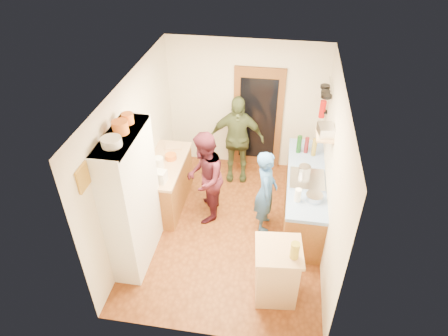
% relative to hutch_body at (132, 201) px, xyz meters
% --- Properties ---
extents(floor, '(3.00, 4.00, 0.02)m').
position_rel_hutch_body_xyz_m(floor, '(1.30, 0.80, -1.11)').
color(floor, brown).
rests_on(floor, ground).
extents(ceiling, '(3.00, 4.00, 0.02)m').
position_rel_hutch_body_xyz_m(ceiling, '(1.30, 0.80, 1.51)').
color(ceiling, silver).
rests_on(ceiling, ground).
extents(wall_back, '(3.00, 0.02, 2.60)m').
position_rel_hutch_body_xyz_m(wall_back, '(1.30, 2.81, 0.20)').
color(wall_back, beige).
rests_on(wall_back, ground).
extents(wall_front, '(3.00, 0.02, 2.60)m').
position_rel_hutch_body_xyz_m(wall_front, '(1.30, -1.21, 0.20)').
color(wall_front, beige).
rests_on(wall_front, ground).
extents(wall_left, '(0.02, 4.00, 2.60)m').
position_rel_hutch_body_xyz_m(wall_left, '(-0.21, 0.80, 0.20)').
color(wall_left, beige).
rests_on(wall_left, ground).
extents(wall_right, '(0.02, 4.00, 2.60)m').
position_rel_hutch_body_xyz_m(wall_right, '(2.81, 0.80, 0.20)').
color(wall_right, beige).
rests_on(wall_right, ground).
extents(door_frame, '(0.95, 0.06, 2.10)m').
position_rel_hutch_body_xyz_m(door_frame, '(1.55, 2.77, -0.05)').
color(door_frame, brown).
rests_on(door_frame, ground).
extents(door_glass, '(0.70, 0.02, 1.70)m').
position_rel_hutch_body_xyz_m(door_glass, '(1.55, 2.74, -0.05)').
color(door_glass, black).
rests_on(door_glass, door_frame).
extents(hutch_body, '(0.40, 1.20, 2.20)m').
position_rel_hutch_body_xyz_m(hutch_body, '(0.00, 0.00, 0.00)').
color(hutch_body, silver).
rests_on(hutch_body, ground).
extents(hutch_top_shelf, '(0.40, 1.14, 0.04)m').
position_rel_hutch_body_xyz_m(hutch_top_shelf, '(0.00, 0.00, 1.08)').
color(hutch_top_shelf, silver).
rests_on(hutch_top_shelf, hutch_body).
extents(plate_stack, '(0.25, 0.25, 0.11)m').
position_rel_hutch_body_xyz_m(plate_stack, '(0.00, -0.26, 1.15)').
color(plate_stack, white).
rests_on(plate_stack, hutch_top_shelf).
extents(orange_pot_a, '(0.21, 0.21, 0.17)m').
position_rel_hutch_body_xyz_m(orange_pot_a, '(0.00, 0.04, 1.18)').
color(orange_pot_a, orange).
rests_on(orange_pot_a, hutch_top_shelf).
extents(orange_pot_b, '(0.16, 0.16, 0.14)m').
position_rel_hutch_body_xyz_m(orange_pot_b, '(0.00, 0.30, 1.17)').
color(orange_pot_b, orange).
rests_on(orange_pot_b, hutch_top_shelf).
extents(left_counter_base, '(0.60, 1.40, 0.85)m').
position_rel_hutch_body_xyz_m(left_counter_base, '(0.10, 1.25, -0.68)').
color(left_counter_base, '#955227').
rests_on(left_counter_base, ground).
extents(left_counter_top, '(0.64, 1.44, 0.05)m').
position_rel_hutch_body_xyz_m(left_counter_top, '(0.10, 1.25, -0.23)').
color(left_counter_top, tan).
rests_on(left_counter_top, left_counter_base).
extents(toaster, '(0.29, 0.21, 0.20)m').
position_rel_hutch_body_xyz_m(toaster, '(0.15, 0.75, -0.10)').
color(toaster, white).
rests_on(toaster, left_counter_top).
extents(kettle, '(0.18, 0.18, 0.19)m').
position_rel_hutch_body_xyz_m(kettle, '(0.05, 1.11, -0.10)').
color(kettle, white).
rests_on(kettle, left_counter_top).
extents(orange_bowl, '(0.25, 0.25, 0.09)m').
position_rel_hutch_body_xyz_m(orange_bowl, '(0.18, 1.39, -0.16)').
color(orange_bowl, orange).
rests_on(orange_bowl, left_counter_top).
extents(chopping_board, '(0.34, 0.28, 0.02)m').
position_rel_hutch_body_xyz_m(chopping_board, '(0.12, 1.77, -0.19)').
color(chopping_board, tan).
rests_on(chopping_board, left_counter_top).
extents(right_counter_base, '(0.60, 2.20, 0.84)m').
position_rel_hutch_body_xyz_m(right_counter_base, '(2.50, 1.30, -0.68)').
color(right_counter_base, '#955227').
rests_on(right_counter_base, ground).
extents(right_counter_top, '(0.62, 2.22, 0.06)m').
position_rel_hutch_body_xyz_m(right_counter_top, '(2.50, 1.30, -0.23)').
color(right_counter_top, blue).
rests_on(right_counter_top, right_counter_base).
extents(hob, '(0.55, 0.58, 0.04)m').
position_rel_hutch_body_xyz_m(hob, '(2.50, 1.15, -0.18)').
color(hob, silver).
rests_on(hob, right_counter_top).
extents(pot_on_hob, '(0.20, 0.20, 0.13)m').
position_rel_hutch_body_xyz_m(pot_on_hob, '(2.45, 1.30, -0.10)').
color(pot_on_hob, silver).
rests_on(pot_on_hob, hob).
extents(bottle_a, '(0.10, 0.10, 0.33)m').
position_rel_hutch_body_xyz_m(bottle_a, '(2.35, 1.95, -0.03)').
color(bottle_a, '#143F14').
rests_on(bottle_a, right_counter_top).
extents(bottle_b, '(0.08, 0.08, 0.30)m').
position_rel_hutch_body_xyz_m(bottle_b, '(2.48, 1.97, -0.05)').
color(bottle_b, '#591419').
rests_on(bottle_b, right_counter_top).
extents(bottle_c, '(0.09, 0.09, 0.32)m').
position_rel_hutch_body_xyz_m(bottle_c, '(2.61, 1.90, -0.04)').
color(bottle_c, olive).
rests_on(bottle_c, right_counter_top).
extents(paper_towel, '(0.10, 0.10, 0.21)m').
position_rel_hutch_body_xyz_m(paper_towel, '(2.35, 0.62, -0.09)').
color(paper_towel, white).
rests_on(paper_towel, right_counter_top).
extents(mixing_bowl, '(0.31, 0.31, 0.10)m').
position_rel_hutch_body_xyz_m(mixing_bowl, '(2.60, 0.68, -0.15)').
color(mixing_bowl, silver).
rests_on(mixing_bowl, right_counter_top).
extents(island_base, '(0.60, 0.60, 0.86)m').
position_rel_hutch_body_xyz_m(island_base, '(2.13, -0.41, -0.67)').
color(island_base, tan).
rests_on(island_base, ground).
extents(island_top, '(0.68, 0.68, 0.05)m').
position_rel_hutch_body_xyz_m(island_top, '(2.13, -0.41, -0.22)').
color(island_top, tan).
rests_on(island_top, island_base).
extents(cutting_board, '(0.38, 0.31, 0.02)m').
position_rel_hutch_body_xyz_m(cutting_board, '(2.08, -0.37, -0.21)').
color(cutting_board, white).
rests_on(cutting_board, island_top).
extents(oil_jar, '(0.13, 0.13, 0.24)m').
position_rel_hutch_body_xyz_m(oil_jar, '(2.32, -0.51, -0.07)').
color(oil_jar, '#AD9E2D').
rests_on(oil_jar, island_top).
extents(pan_rail, '(0.02, 0.65, 0.02)m').
position_rel_hutch_body_xyz_m(pan_rail, '(2.76, 2.33, 0.95)').
color(pan_rail, silver).
rests_on(pan_rail, wall_right).
extents(pan_hang_a, '(0.18, 0.18, 0.05)m').
position_rel_hutch_body_xyz_m(pan_hang_a, '(2.70, 2.15, 0.82)').
color(pan_hang_a, black).
rests_on(pan_hang_a, pan_rail).
extents(pan_hang_b, '(0.16, 0.16, 0.05)m').
position_rel_hutch_body_xyz_m(pan_hang_b, '(2.70, 2.35, 0.80)').
color(pan_hang_b, black).
rests_on(pan_hang_b, pan_rail).
extents(pan_hang_c, '(0.17, 0.17, 0.05)m').
position_rel_hutch_body_xyz_m(pan_hang_c, '(2.70, 2.55, 0.81)').
color(pan_hang_c, black).
rests_on(pan_hang_c, pan_rail).
extents(wall_shelf, '(0.26, 0.42, 0.03)m').
position_rel_hutch_body_xyz_m(wall_shelf, '(2.67, 1.25, 0.60)').
color(wall_shelf, tan).
rests_on(wall_shelf, wall_right).
extents(radio, '(0.26, 0.33, 0.15)m').
position_rel_hutch_body_xyz_m(radio, '(2.67, 1.25, 0.69)').
color(radio, silver).
rests_on(radio, wall_shelf).
extents(ext_bracket, '(0.06, 0.10, 0.04)m').
position_rel_hutch_body_xyz_m(ext_bracket, '(2.77, 2.50, 0.35)').
color(ext_bracket, black).
rests_on(ext_bracket, wall_right).
extents(fire_extinguisher, '(0.11, 0.11, 0.32)m').
position_rel_hutch_body_xyz_m(fire_extinguisher, '(2.71, 2.50, 0.40)').
color(fire_extinguisher, red).
rests_on(fire_extinguisher, wall_right).
extents(picture_frame, '(0.03, 0.25, 0.30)m').
position_rel_hutch_body_xyz_m(picture_frame, '(-0.18, -0.75, 0.95)').
color(picture_frame, gold).
rests_on(picture_frame, wall_left).
extents(person_hob, '(0.39, 0.56, 1.49)m').
position_rel_hutch_body_xyz_m(person_hob, '(1.89, 0.93, -0.36)').
color(person_hob, '#2F5CA0').
rests_on(person_hob, ground).
extents(person_left, '(0.69, 0.85, 1.66)m').
position_rel_hutch_body_xyz_m(person_left, '(0.87, 1.08, -0.27)').
color(person_left, '#40141F').
rests_on(person_left, ground).
extents(person_back, '(1.06, 0.52, 1.75)m').
position_rel_hutch_body_xyz_m(person_back, '(1.22, 2.25, -0.22)').
color(person_back, '#374024').
rests_on(person_back, ground).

